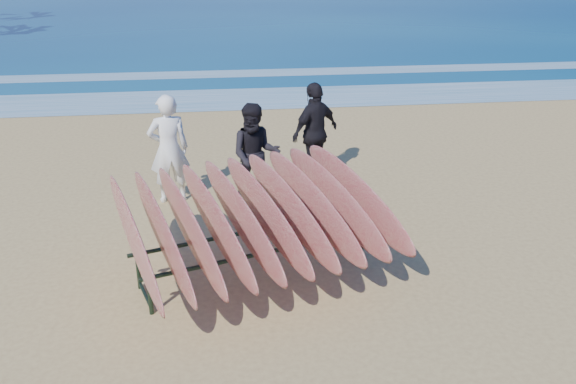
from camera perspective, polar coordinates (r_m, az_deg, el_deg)
name	(u,v)px	position (r m, az deg, el deg)	size (l,w,h in m)	color
ground	(295,280)	(8.23, 0.69, -8.26)	(120.00, 120.00, 0.00)	tan
foam_near	(248,99)	(17.54, -3.72, 8.72)	(160.00, 160.00, 0.00)	white
foam_far	(242,73)	(20.94, -4.33, 11.01)	(160.00, 160.00, 0.00)	white
surfboard_rack	(253,215)	(7.94, -3.29, -2.16)	(3.94, 3.83, 1.45)	black
person_white	(169,149)	(10.49, -11.09, 3.96)	(0.68, 0.45, 1.88)	white
person_dark_a	(256,155)	(10.22, -3.06, 3.49)	(0.85, 0.66, 1.75)	black
person_dark_b	(315,132)	(11.25, 2.55, 5.60)	(1.09, 0.45, 1.86)	black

